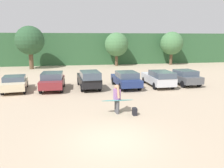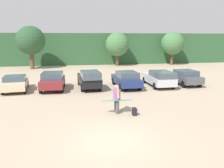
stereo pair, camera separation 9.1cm
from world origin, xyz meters
The scene contains 14 objects.
ground_plane centered at (0.00, 0.00, 0.00)m, with size 120.00×120.00×0.00m, color tan.
hillside_ridge centered at (0.00, 35.59, 2.66)m, with size 108.00×12.00×5.32m, color #2D5633.
tree_left centered at (-7.37, 26.02, 4.14)m, with size 4.15×4.15×6.26m.
tree_center_left centered at (5.78, 27.73, 3.47)m, with size 3.84×3.84×5.41m.
tree_center centered at (15.31, 27.66, 3.62)m, with size 3.85×3.85×5.57m.
parked_car_champagne centered at (-6.50, 11.27, 0.70)m, with size 2.30×4.26×1.33m.
parked_car_maroon centered at (-3.33, 11.13, 0.83)m, with size 2.03×4.01×1.54m.
parked_car_black centered at (-0.11, 11.08, 0.88)m, with size 1.96×4.70×1.67m.
parked_car_navy centered at (3.29, 10.90, 0.80)m, with size 2.03×4.56×1.51m.
parked_car_silver centered at (6.44, 10.84, 0.82)m, with size 1.90×4.61×1.54m.
parked_car_dark_gray centered at (9.21, 11.17, 0.78)m, with size 2.08×4.09×1.47m.
person_adult centered at (0.98, 3.75, 1.00)m, with size 0.38×0.82×1.78m.
surfboard_teal centered at (1.00, 3.66, 0.82)m, with size 1.99×0.62×0.19m.
backpack_dropped centered at (1.93, 3.18, 0.22)m, with size 0.24×0.34×0.45m.
Camera 1 is at (-1.72, -9.40, 4.50)m, focal length 36.87 mm.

